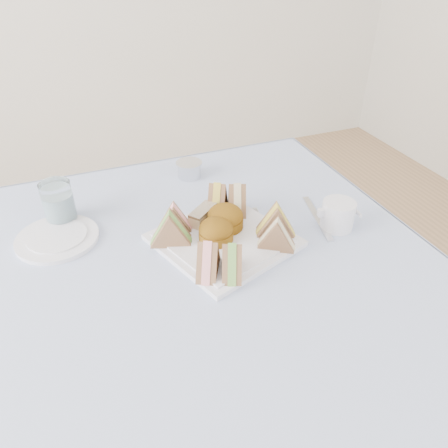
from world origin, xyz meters
name	(u,v)px	position (x,y,z in m)	size (l,w,h in m)	color
table	(201,381)	(0.00, 0.00, 0.37)	(0.90, 0.90, 0.74)	brown
tablecloth	(195,269)	(0.00, 0.00, 0.74)	(1.02, 1.02, 0.01)	#ABB9F3
serving_plate	(224,240)	(0.09, 0.06, 0.75)	(0.26, 0.26, 0.01)	white
sandwich_fl_a	(208,257)	(0.02, -0.03, 0.80)	(0.08, 0.04, 0.07)	#816649
sandwich_fl_b	(232,258)	(0.06, -0.05, 0.79)	(0.08, 0.04, 0.07)	#816649
sandwich_fr_a	(276,220)	(0.20, 0.03, 0.80)	(0.09, 0.04, 0.08)	#816649
sandwich_fr_b	(277,233)	(0.18, -0.01, 0.79)	(0.08, 0.04, 0.07)	#816649
sandwich_bl_a	(170,227)	(-0.02, 0.09, 0.80)	(0.09, 0.04, 0.08)	#816649
sandwich_bl_b	(174,217)	(0.00, 0.13, 0.79)	(0.08, 0.04, 0.07)	#816649
sandwich_br_a	(237,197)	(0.16, 0.15, 0.80)	(0.09, 0.04, 0.08)	#816649
sandwich_br_b	(217,197)	(0.11, 0.17, 0.80)	(0.09, 0.04, 0.08)	#816649
scone_left	(216,231)	(0.07, 0.06, 0.78)	(0.08, 0.08, 0.05)	brown
scone_right	(225,218)	(0.10, 0.10, 0.79)	(0.08, 0.08, 0.05)	brown
pastry_slice	(203,216)	(0.06, 0.14, 0.78)	(0.08, 0.03, 0.04)	beige
side_plate	(57,238)	(-0.26, 0.20, 0.75)	(0.18, 0.18, 0.01)	white
water_glass	(59,203)	(-0.24, 0.28, 0.80)	(0.07, 0.07, 0.10)	white
tea_strainer	(189,170)	(0.11, 0.38, 0.77)	(0.07, 0.07, 0.04)	silver
knife	(317,218)	(0.33, 0.07, 0.75)	(0.02, 0.19, 0.00)	silver
fork	(267,235)	(0.19, 0.05, 0.75)	(0.01, 0.16, 0.00)	silver
creamer_jug	(338,215)	(0.35, 0.02, 0.78)	(0.08, 0.08, 0.07)	white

